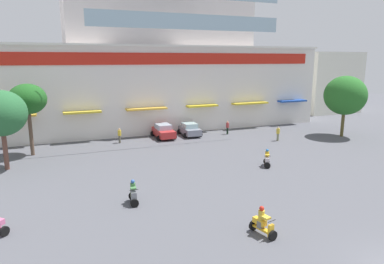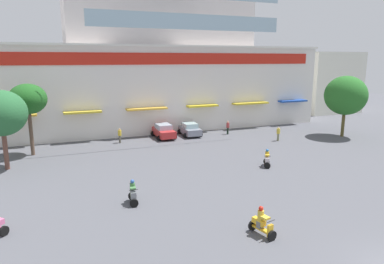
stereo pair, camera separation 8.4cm
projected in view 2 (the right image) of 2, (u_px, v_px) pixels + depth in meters
ground_plane at (247, 177)px, 26.09m from camera, size 128.00×128.00×0.00m
colonial_building at (157, 60)px, 46.04m from camera, size 40.62×18.94×20.49m
flank_building_right at (320, 82)px, 58.95m from camera, size 9.83×9.59×9.84m
plaza_tree_0 at (28, 100)px, 31.16m from camera, size 3.32×3.42×6.61m
plaza_tree_1 at (346, 96)px, 38.93m from camera, size 4.46×4.81×6.93m
plaza_tree_2 at (1, 113)px, 27.13m from camera, size 3.87×4.00×6.41m
parked_car_0 at (163, 131)px, 39.05m from camera, size 2.35×4.12×1.59m
parked_car_1 at (190, 129)px, 40.24m from camera, size 2.44×3.88×1.48m
scooter_rider_2 at (262, 224)px, 17.45m from camera, size 0.84×1.56×1.52m
scooter_rider_4 at (267, 159)px, 28.66m from camera, size 1.12×1.41×1.47m
scooter_rider_6 at (133, 194)px, 21.29m from camera, size 0.68×1.39×1.52m
pedestrian_0 at (228, 127)px, 40.90m from camera, size 0.45×0.45×1.60m
pedestrian_1 at (120, 135)px, 36.65m from camera, size 0.37×0.37×1.59m
pedestrian_2 at (278, 133)px, 37.63m from camera, size 0.42×0.42×1.55m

